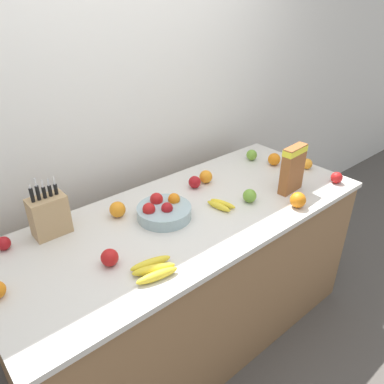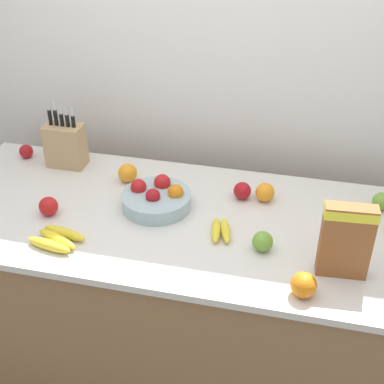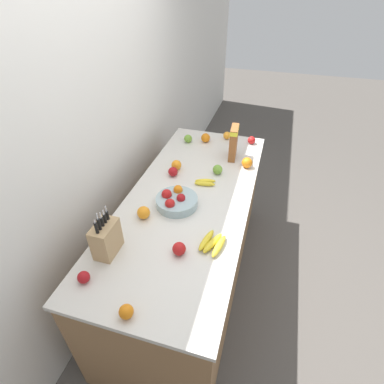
{
  "view_description": "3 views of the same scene",
  "coord_description": "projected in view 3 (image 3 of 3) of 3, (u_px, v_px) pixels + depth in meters",
  "views": [
    {
      "loc": [
        -1.11,
        -1.33,
        2.03
      ],
      "look_at": [
        0.03,
        0.01,
        1.05
      ],
      "focal_mm": 35.0,
      "sensor_mm": 36.0,
      "label": 1
    },
    {
      "loc": [
        0.45,
        -1.73,
        2.21
      ],
      "look_at": [
        0.02,
        0.06,
        1.03
      ],
      "focal_mm": 50.0,
      "sensor_mm": 36.0,
      "label": 2
    },
    {
      "loc": [
        -1.65,
        -0.51,
        2.27
      ],
      "look_at": [
        -0.02,
        -0.03,
        0.99
      ],
      "focal_mm": 28.0,
      "sensor_mm": 36.0,
      "label": 3
    }
  ],
  "objects": [
    {
      "name": "orange_front_right",
      "position": [
        176.0,
        165.0,
        2.44
      ],
      "size": [
        0.08,
        0.08,
        0.08
      ],
      "primitive_type": "sphere",
      "color": "orange",
      "rests_on": "counter"
    },
    {
      "name": "banana_bunch_right",
      "position": [
        205.0,
        182.0,
        2.29
      ],
      "size": [
        0.1,
        0.17,
        0.04
      ],
      "rotation": [
        0.0,
        0.0,
        4.86
      ],
      "color": "yellow",
      "rests_on": "counter"
    },
    {
      "name": "apple_near_bananas",
      "position": [
        218.0,
        170.0,
        2.39
      ],
      "size": [
        0.08,
        0.08,
        0.08
      ],
      "primitive_type": "sphere",
      "color": "#6B9E33",
      "rests_on": "counter"
    },
    {
      "name": "orange_back_center",
      "position": [
        227.0,
        135.0,
        2.88
      ],
      "size": [
        0.07,
        0.07,
        0.07
      ],
      "primitive_type": "sphere",
      "color": "orange",
      "rests_on": "counter"
    },
    {
      "name": "orange_mid_right",
      "position": [
        206.0,
        138.0,
        2.83
      ],
      "size": [
        0.09,
        0.09,
        0.09
      ],
      "primitive_type": "sphere",
      "color": "orange",
      "rests_on": "counter"
    },
    {
      "name": "ground_plane",
      "position": [
        190.0,
        276.0,
        2.75
      ],
      "size": [
        14.0,
        14.0,
        0.0
      ],
      "primitive_type": "plane",
      "color": "#514C47"
    },
    {
      "name": "apple_by_knife_block",
      "position": [
        252.0,
        140.0,
        2.8
      ],
      "size": [
        0.07,
        0.07,
        0.07
      ],
      "primitive_type": "sphere",
      "color": "red",
      "rests_on": "counter"
    },
    {
      "name": "knife_block",
      "position": [
        106.0,
        238.0,
        1.7
      ],
      "size": [
        0.18,
        0.11,
        0.32
      ],
      "color": "tan",
      "rests_on": "counter"
    },
    {
      "name": "apple_middle",
      "position": [
        173.0,
        172.0,
        2.37
      ],
      "size": [
        0.08,
        0.08,
        0.08
      ],
      "primitive_type": "sphere",
      "color": "#A31419",
      "rests_on": "counter"
    },
    {
      "name": "wall_back",
      "position": [
        101.0,
        139.0,
        2.11
      ],
      "size": [
        9.0,
        0.06,
        2.6
      ],
      "color": "silver",
      "rests_on": "ground_plane"
    },
    {
      "name": "fruit_bowl",
      "position": [
        176.0,
        201.0,
        2.08
      ],
      "size": [
        0.29,
        0.29,
        0.11
      ],
      "color": "#99B2B7",
      "rests_on": "counter"
    },
    {
      "name": "apple_rightmost",
      "position": [
        188.0,
        139.0,
        2.82
      ],
      "size": [
        0.08,
        0.08,
        0.08
      ],
      "primitive_type": "sphere",
      "color": "#6B9E33",
      "rests_on": "counter"
    },
    {
      "name": "apple_front",
      "position": [
        179.0,
        249.0,
        1.72
      ],
      "size": [
        0.08,
        0.08,
        0.08
      ],
      "primitive_type": "sphere",
      "color": "red",
      "rests_on": "counter"
    },
    {
      "name": "orange_front_left",
      "position": [
        144.0,
        213.0,
        1.97
      ],
      "size": [
        0.09,
        0.09,
        0.09
      ],
      "primitive_type": "sphere",
      "color": "orange",
      "rests_on": "counter"
    },
    {
      "name": "cereal_box",
      "position": [
        234.0,
        141.0,
        2.53
      ],
      "size": [
        0.18,
        0.07,
        0.29
      ],
      "rotation": [
        0.0,
        0.0,
        0.07
      ],
      "color": "brown",
      "rests_on": "counter"
    },
    {
      "name": "orange_by_cereal",
      "position": [
        247.0,
        163.0,
        2.47
      ],
      "size": [
        0.09,
        0.09,
        0.09
      ],
      "primitive_type": "sphere",
      "color": "orange",
      "rests_on": "counter"
    },
    {
      "name": "counter",
      "position": [
        190.0,
        240.0,
        2.47
      ],
      "size": [
        2.12,
        0.88,
        0.93
      ],
      "color": "olive",
      "rests_on": "ground_plane"
    },
    {
      "name": "banana_bunch_left",
      "position": [
        213.0,
        243.0,
        1.78
      ],
      "size": [
        0.22,
        0.16,
        0.04
      ],
      "rotation": [
        0.0,
        0.0,
        2.85
      ],
      "color": "yellow",
      "rests_on": "counter"
    },
    {
      "name": "orange_near_bowl",
      "position": [
        126.0,
        312.0,
        1.41
      ],
      "size": [
        0.07,
        0.07,
        0.07
      ],
      "primitive_type": "sphere",
      "color": "orange",
      "rests_on": "counter"
    },
    {
      "name": "apple_leftmost",
      "position": [
        84.0,
        277.0,
        1.57
      ],
      "size": [
        0.07,
        0.07,
        0.07
      ],
      "primitive_type": "sphere",
      "color": "#A31419",
      "rests_on": "counter"
    }
  ]
}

